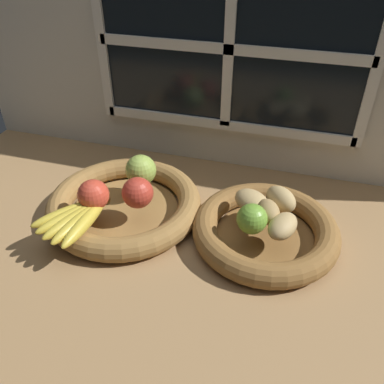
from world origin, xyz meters
TOP-DOWN VIEW (x-y plane):
  - ground_plane at (0.00, 0.00)cm, footprint 140.00×90.00cm
  - back_wall at (0.00, 29.77)cm, footprint 140.00×4.60cm
  - fruit_bowl_left at (-17.05, 0.77)cm, footprint 34.90×34.90cm
  - fruit_bowl_right at (14.92, 0.77)cm, footprint 30.65×30.65cm
  - apple_red_right at (-12.25, -1.84)cm, footprint 6.72×6.72cm
  - apple_green_back at (-14.78, 6.27)cm, footprint 7.08×7.08cm
  - apple_red_front at (-20.88, -5.11)cm, footprint 6.66×6.66cm
  - banana_bunch_front at (-22.02, -10.64)cm, footprint 12.55×17.05cm
  - potato_back at (16.99, 5.32)cm, footprint 8.80×8.62cm
  - potato_small at (18.23, -2.55)cm, footprint 7.41×9.16cm
  - potato_oblong at (11.20, 3.66)cm, footprint 9.99×9.33cm
  - potato_large at (14.92, 0.77)cm, footprint 6.91×7.84cm
  - lime_near at (12.25, -3.25)cm, footprint 6.09×6.09cm

SIDE VIEW (x-z plane):
  - ground_plane at x=0.00cm, z-range -3.00..0.00cm
  - fruit_bowl_left at x=-17.05cm, z-range -0.18..5.01cm
  - fruit_bowl_right at x=14.92cm, z-range -0.17..5.01cm
  - banana_bunch_front at x=-22.02cm, z-range 5.19..8.00cm
  - potato_oblong at x=11.20cm, z-range 5.19..9.29cm
  - potato_small at x=18.23cm, z-range 5.19..9.32cm
  - potato_large at x=14.92cm, z-range 5.19..9.76cm
  - potato_back at x=16.99cm, z-range 5.19..10.34cm
  - lime_near at x=12.25cm, z-range 5.19..11.27cm
  - apple_red_front at x=-20.88cm, z-range 5.19..11.85cm
  - apple_red_right at x=-12.25cm, z-range 5.19..11.90cm
  - apple_green_back at x=-14.78cm, z-range 5.19..12.27cm
  - back_wall at x=0.00cm, z-range 0.38..55.38cm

